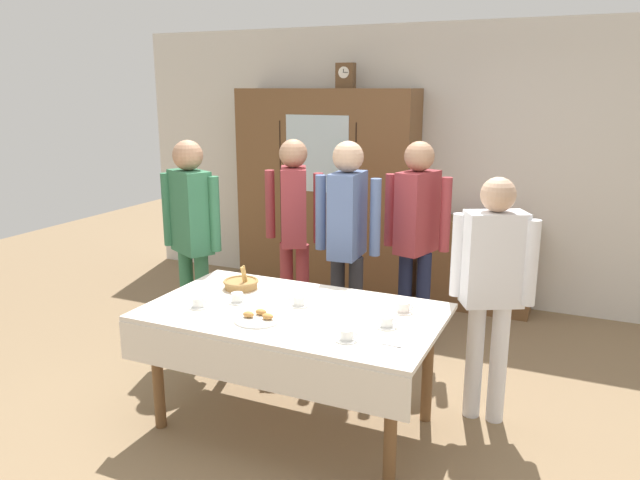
{
  "coord_description": "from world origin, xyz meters",
  "views": [
    {
      "loc": [
        1.59,
        -3.33,
        2.1
      ],
      "look_at": [
        0.0,
        0.2,
        1.12
      ],
      "focal_mm": 34.14,
      "sensor_mm": 36.0,
      "label": 1
    }
  ],
  "objects_px": {
    "tea_cup_center": "(404,308)",
    "spoon_front_edge": "(288,299)",
    "tea_cup_mid_right": "(387,323)",
    "person_beside_shelf": "(492,277)",
    "wall_cabinet": "(326,192)",
    "pastry_plate": "(258,318)",
    "tea_cup_mid_left": "(238,298)",
    "bread_basket": "(241,283)",
    "person_by_cabinet": "(191,226)",
    "person_near_right_end": "(347,230)",
    "tea_cup_near_right": "(347,336)",
    "person_behind_table_right": "(417,227)",
    "dining_table": "(291,327)",
    "tea_cup_near_left": "(299,302)",
    "person_behind_table_left": "(294,220)",
    "book_stack": "(482,217)",
    "tea_cup_far_left": "(199,303)",
    "bookshelf_low": "(478,265)",
    "mantel_clock": "(346,76)"
  },
  "relations": [
    {
      "from": "person_beside_shelf",
      "to": "tea_cup_near_left",
      "type": "bearing_deg",
      "value": -155.76
    },
    {
      "from": "tea_cup_center",
      "to": "spoon_front_edge",
      "type": "height_order",
      "value": "tea_cup_center"
    },
    {
      "from": "book_stack",
      "to": "person_beside_shelf",
      "type": "relative_size",
      "value": 0.14
    },
    {
      "from": "bookshelf_low",
      "to": "tea_cup_near_left",
      "type": "relative_size",
      "value": 7.71
    },
    {
      "from": "tea_cup_center",
      "to": "person_by_cabinet",
      "type": "relative_size",
      "value": 0.08
    },
    {
      "from": "person_beside_shelf",
      "to": "person_behind_table_right",
      "type": "relative_size",
      "value": 0.93
    },
    {
      "from": "mantel_clock",
      "to": "person_beside_shelf",
      "type": "bearing_deg",
      "value": -48.05
    },
    {
      "from": "tea_cup_mid_left",
      "to": "tea_cup_far_left",
      "type": "distance_m",
      "value": 0.25
    },
    {
      "from": "tea_cup_center",
      "to": "tea_cup_near_left",
      "type": "bearing_deg",
      "value": -165.94
    },
    {
      "from": "pastry_plate",
      "to": "bookshelf_low",
      "type": "bearing_deg",
      "value": 74.41
    },
    {
      "from": "tea_cup_mid_left",
      "to": "person_by_cabinet",
      "type": "xyz_separation_m",
      "value": [
        -0.82,
        0.67,
        0.25
      ]
    },
    {
      "from": "tea_cup_mid_left",
      "to": "tea_cup_center",
      "type": "xyz_separation_m",
      "value": [
        1.01,
        0.26,
        0.0
      ]
    },
    {
      "from": "tea_cup_center",
      "to": "spoon_front_edge",
      "type": "distance_m",
      "value": 0.75
    },
    {
      "from": "pastry_plate",
      "to": "tea_cup_near_right",
      "type": "bearing_deg",
      "value": -6.17
    },
    {
      "from": "tea_cup_near_right",
      "to": "person_behind_table_right",
      "type": "xyz_separation_m",
      "value": [
        -0.08,
        1.66,
        0.24
      ]
    },
    {
      "from": "tea_cup_mid_right",
      "to": "person_beside_shelf",
      "type": "relative_size",
      "value": 0.08
    },
    {
      "from": "tea_cup_mid_right",
      "to": "tea_cup_center",
      "type": "distance_m",
      "value": 0.27
    },
    {
      "from": "book_stack",
      "to": "dining_table",
      "type": "bearing_deg",
      "value": -104.46
    },
    {
      "from": "pastry_plate",
      "to": "person_beside_shelf",
      "type": "height_order",
      "value": "person_beside_shelf"
    },
    {
      "from": "tea_cup_far_left",
      "to": "tea_cup_near_left",
      "type": "bearing_deg",
      "value": 26.68
    },
    {
      "from": "tea_cup_near_right",
      "to": "bread_basket",
      "type": "relative_size",
      "value": 0.54
    },
    {
      "from": "tea_cup_mid_left",
      "to": "person_near_right_end",
      "type": "distance_m",
      "value": 1.12
    },
    {
      "from": "dining_table",
      "to": "tea_cup_near_left",
      "type": "distance_m",
      "value": 0.17
    },
    {
      "from": "bread_basket",
      "to": "wall_cabinet",
      "type": "bearing_deg",
      "value": 99.56
    },
    {
      "from": "tea_cup_far_left",
      "to": "person_behind_table_left",
      "type": "bearing_deg",
      "value": 91.99
    },
    {
      "from": "pastry_plate",
      "to": "spoon_front_edge",
      "type": "relative_size",
      "value": 2.35
    },
    {
      "from": "bread_basket",
      "to": "person_behind_table_right",
      "type": "xyz_separation_m",
      "value": [
        0.9,
        1.14,
        0.24
      ]
    },
    {
      "from": "bookshelf_low",
      "to": "person_by_cabinet",
      "type": "distance_m",
      "value": 2.79
    },
    {
      "from": "dining_table",
      "to": "tea_cup_far_left",
      "type": "height_order",
      "value": "tea_cup_far_left"
    },
    {
      "from": "wall_cabinet",
      "to": "pastry_plate",
      "type": "relative_size",
      "value": 7.46
    },
    {
      "from": "tea_cup_near_left",
      "to": "bread_basket",
      "type": "bearing_deg",
      "value": 164.24
    },
    {
      "from": "person_near_right_end",
      "to": "spoon_front_edge",
      "type": "bearing_deg",
      "value": -94.48
    },
    {
      "from": "book_stack",
      "to": "tea_cup_far_left",
      "type": "bearing_deg",
      "value": -113.75
    },
    {
      "from": "pastry_plate",
      "to": "person_behind_table_right",
      "type": "relative_size",
      "value": 0.16
    },
    {
      "from": "tea_cup_mid_right",
      "to": "person_near_right_end",
      "type": "height_order",
      "value": "person_near_right_end"
    },
    {
      "from": "tea_cup_far_left",
      "to": "tea_cup_near_right",
      "type": "bearing_deg",
      "value": -5.28
    },
    {
      "from": "person_behind_table_left",
      "to": "tea_cup_center",
      "type": "bearing_deg",
      "value": -38.67
    },
    {
      "from": "tea_cup_mid_left",
      "to": "bread_basket",
      "type": "height_order",
      "value": "bread_basket"
    },
    {
      "from": "tea_cup_near_left",
      "to": "tea_cup_mid_right",
      "type": "relative_size",
      "value": 1.0
    },
    {
      "from": "wall_cabinet",
      "to": "person_beside_shelf",
      "type": "distance_m",
      "value": 2.81
    },
    {
      "from": "person_behind_table_left",
      "to": "person_near_right_end",
      "type": "bearing_deg",
      "value": -20.95
    },
    {
      "from": "pastry_plate",
      "to": "person_by_cabinet",
      "type": "xyz_separation_m",
      "value": [
        -1.09,
        0.88,
        0.27
      ]
    },
    {
      "from": "tea_cup_mid_left",
      "to": "person_near_right_end",
      "type": "relative_size",
      "value": 0.08
    },
    {
      "from": "bookshelf_low",
      "to": "tea_cup_near_right",
      "type": "distance_m",
      "value": 2.93
    },
    {
      "from": "pastry_plate",
      "to": "dining_table",
      "type": "bearing_deg",
      "value": 60.77
    },
    {
      "from": "bookshelf_low",
      "to": "tea_cup_mid_right",
      "type": "xyz_separation_m",
      "value": [
        -0.07,
        -2.64,
        0.36
      ]
    },
    {
      "from": "bread_basket",
      "to": "person_near_right_end",
      "type": "relative_size",
      "value": 0.14
    },
    {
      "from": "wall_cabinet",
      "to": "tea_cup_mid_left",
      "type": "distance_m",
      "value": 2.64
    },
    {
      "from": "tea_cup_near_right",
      "to": "tea_cup_far_left",
      "type": "bearing_deg",
      "value": 174.72
    },
    {
      "from": "bookshelf_low",
      "to": "bread_basket",
      "type": "relative_size",
      "value": 4.18
    }
  ]
}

